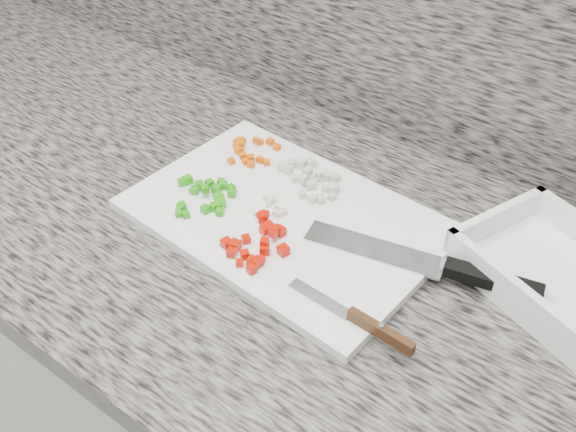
{
  "coord_description": "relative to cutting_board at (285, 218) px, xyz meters",
  "views": [
    {
      "loc": [
        0.43,
        0.92,
        1.48
      ],
      "look_at": [
        0.05,
        1.44,
        0.93
      ],
      "focal_mm": 40.0,
      "sensor_mm": 36.0,
      "label": 1
    }
  ],
  "objects": [
    {
      "name": "garlic_pile",
      "position": [
        -0.02,
        0.0,
        0.01
      ],
      "size": [
        0.05,
        0.05,
        0.01
      ],
      "color": "beige",
      "rests_on": "cutting_board"
    },
    {
      "name": "carrot_pile",
      "position": [
        -0.13,
        0.08,
        0.01
      ],
      "size": [
        0.08,
        0.09,
        0.01
      ],
      "color": "#F05805",
      "rests_on": "cutting_board"
    },
    {
      "name": "cabinet",
      "position": [
        -0.03,
        -0.02,
        -0.48
      ],
      "size": [
        3.92,
        0.62,
        0.86
      ],
      "primitive_type": "cube",
      "color": "silver",
      "rests_on": "ground"
    },
    {
      "name": "tray",
      "position": [
        0.35,
        0.1,
        0.01
      ],
      "size": [
        0.28,
        0.25,
        0.05
      ],
      "rotation": [
        0.0,
        0.0,
        -0.37
      ],
      "color": "white",
      "rests_on": "countertop"
    },
    {
      "name": "countertop",
      "position": [
        -0.03,
        -0.02,
        -0.03
      ],
      "size": [
        3.96,
        0.64,
        0.04
      ],
      "primitive_type": "cube",
      "color": "slate",
      "rests_on": "cabinet"
    },
    {
      "name": "onion_pile",
      "position": [
        -0.01,
        0.08,
        0.01
      ],
      "size": [
        0.11,
        0.09,
        0.02
      ],
      "color": "beige",
      "rests_on": "cutting_board"
    },
    {
      "name": "cutting_board",
      "position": [
        0.0,
        0.0,
        0.0
      ],
      "size": [
        0.44,
        0.31,
        0.01
      ],
      "primitive_type": "cube",
      "rotation": [
        0.0,
        0.0,
        -0.07
      ],
      "color": "white",
      "rests_on": "countertop"
    },
    {
      "name": "paring_knife",
      "position": [
        0.19,
        -0.11,
        0.01
      ],
      "size": [
        0.17,
        0.02,
        0.02
      ],
      "rotation": [
        0.0,
        0.0,
        -0.06
      ],
      "color": "silver",
      "rests_on": "cutting_board"
    },
    {
      "name": "green_pepper_pile",
      "position": [
        -0.11,
        -0.04,
        0.01
      ],
      "size": [
        0.1,
        0.1,
        0.02
      ],
      "color": "#269C0E",
      "rests_on": "cutting_board"
    },
    {
      "name": "red_pepper_pile",
      "position": [
        0.01,
        -0.07,
        0.01
      ],
      "size": [
        0.08,
        0.11,
        0.02
      ],
      "color": "#C31302",
      "rests_on": "cutting_board"
    },
    {
      "name": "chef_knife",
      "position": [
        0.23,
        0.03,
        0.01
      ],
      "size": [
        0.3,
        0.09,
        0.02
      ],
      "rotation": [
        0.0,
        0.0,
        0.21
      ],
      "color": "silver",
      "rests_on": "cutting_board"
    }
  ]
}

